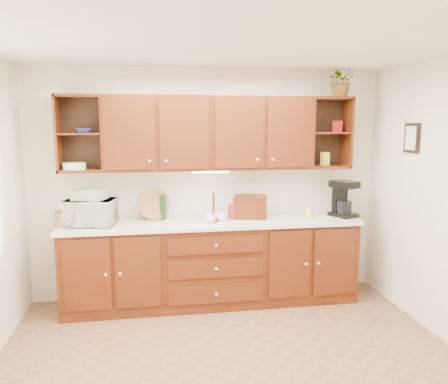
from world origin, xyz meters
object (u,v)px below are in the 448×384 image
object	(u,v)px
potted_plant	(341,81)
coffee_maker	(343,199)
bread_box	(250,207)
microwave	(90,212)

from	to	relation	value
potted_plant	coffee_maker	bearing A→B (deg)	-62.73
bread_box	coffee_maker	bearing A→B (deg)	11.70
coffee_maker	potted_plant	distance (m)	1.33
coffee_maker	potted_plant	world-z (taller)	potted_plant
coffee_maker	potted_plant	bearing A→B (deg)	93.41
microwave	bread_box	bearing A→B (deg)	13.37
bread_box	potted_plant	bearing A→B (deg)	15.94
microwave	coffee_maker	xyz separation A→B (m)	(2.80, 0.02, 0.06)
microwave	bread_box	distance (m)	1.73
bread_box	potted_plant	xyz separation A→B (m)	(1.03, 0.02, 1.40)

